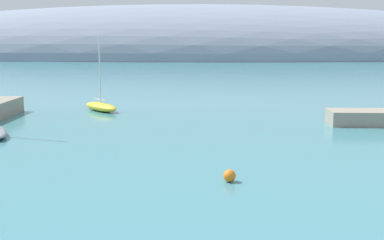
% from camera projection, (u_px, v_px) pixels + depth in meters
% --- Properties ---
extents(distant_ridge, '(318.84, 79.52, 42.24)m').
position_uv_depth(distant_ridge, '(189.00, 57.00, 202.24)').
color(distant_ridge, gray).
rests_on(distant_ridge, ground).
extents(sailboat_yellow_mid_mooring, '(5.33, 5.79, 8.44)m').
position_uv_depth(sailboat_yellow_mid_mooring, '(101.00, 106.00, 56.06)').
color(sailboat_yellow_mid_mooring, yellow).
rests_on(sailboat_yellow_mid_mooring, water).
extents(mooring_buoy_orange, '(0.73, 0.73, 0.73)m').
position_uv_depth(mooring_buoy_orange, '(230.00, 176.00, 28.62)').
color(mooring_buoy_orange, orange).
rests_on(mooring_buoy_orange, water).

